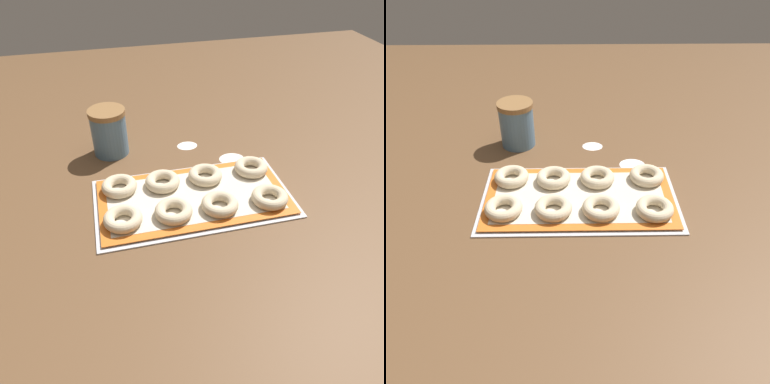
# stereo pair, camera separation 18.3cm
# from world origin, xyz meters

# --- Properties ---
(ground_plane) EXTENTS (2.80, 2.80, 0.00)m
(ground_plane) POSITION_xyz_m (0.00, 0.00, 0.00)
(ground_plane) COLOR brown
(baking_tray) EXTENTS (0.54, 0.29, 0.01)m
(baking_tray) POSITION_xyz_m (-0.00, -0.01, 0.00)
(baking_tray) COLOR silver
(baking_tray) RESTS_ON ground_plane
(baking_mat) EXTENTS (0.52, 0.27, 0.00)m
(baking_mat) POSITION_xyz_m (-0.00, -0.01, 0.01)
(baking_mat) COLOR orange
(baking_mat) RESTS_ON baking_tray
(bagel_front_far_left) EXTENTS (0.10, 0.10, 0.03)m
(bagel_front_far_left) POSITION_xyz_m (-0.20, -0.07, 0.03)
(bagel_front_far_left) COLOR beige
(bagel_front_far_left) RESTS_ON baking_mat
(bagel_front_mid_left) EXTENTS (0.10, 0.10, 0.03)m
(bagel_front_mid_left) POSITION_xyz_m (-0.07, -0.08, 0.03)
(bagel_front_mid_left) COLOR beige
(bagel_front_mid_left) RESTS_ON baking_mat
(bagel_front_mid_right) EXTENTS (0.10, 0.10, 0.03)m
(bagel_front_mid_right) POSITION_xyz_m (0.05, -0.08, 0.03)
(bagel_front_mid_right) COLOR beige
(bagel_front_mid_right) RESTS_ON baking_mat
(bagel_front_far_right) EXTENTS (0.10, 0.10, 0.03)m
(bagel_front_far_right) POSITION_xyz_m (0.19, -0.08, 0.03)
(bagel_front_far_right) COLOR beige
(bagel_front_far_right) RESTS_ON baking_mat
(bagel_back_far_left) EXTENTS (0.10, 0.10, 0.03)m
(bagel_back_far_left) POSITION_xyz_m (-0.19, 0.07, 0.03)
(bagel_back_far_left) COLOR beige
(bagel_back_far_left) RESTS_ON baking_mat
(bagel_back_mid_left) EXTENTS (0.10, 0.10, 0.03)m
(bagel_back_mid_left) POSITION_xyz_m (-0.07, 0.06, 0.03)
(bagel_back_mid_left) COLOR beige
(bagel_back_mid_left) RESTS_ON baking_mat
(bagel_back_mid_right) EXTENTS (0.10, 0.10, 0.03)m
(bagel_back_mid_right) POSITION_xyz_m (0.05, 0.06, 0.03)
(bagel_back_mid_right) COLOR beige
(bagel_back_mid_right) RESTS_ON baking_mat
(bagel_back_far_right) EXTENTS (0.10, 0.10, 0.03)m
(bagel_back_far_right) POSITION_xyz_m (0.20, 0.06, 0.03)
(bagel_back_far_right) COLOR beige
(bagel_back_far_right) RESTS_ON baking_mat
(flour_canister) EXTENTS (0.12, 0.12, 0.15)m
(flour_canister) POSITION_xyz_m (-0.20, 0.29, 0.08)
(flour_canister) COLOR slate
(flour_canister) RESTS_ON ground_plane
(flour_patch_near) EXTENTS (0.07, 0.05, 0.00)m
(flour_patch_near) POSITION_xyz_m (0.05, 0.27, 0.00)
(flour_patch_near) COLOR white
(flour_patch_near) RESTS_ON ground_plane
(flour_patch_far) EXTENTS (0.08, 0.07, 0.00)m
(flour_patch_far) POSITION_xyz_m (0.17, 0.16, 0.00)
(flour_patch_far) COLOR white
(flour_patch_far) RESTS_ON ground_plane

